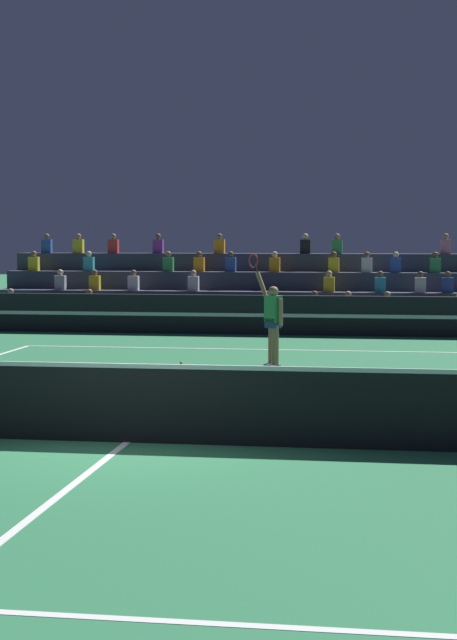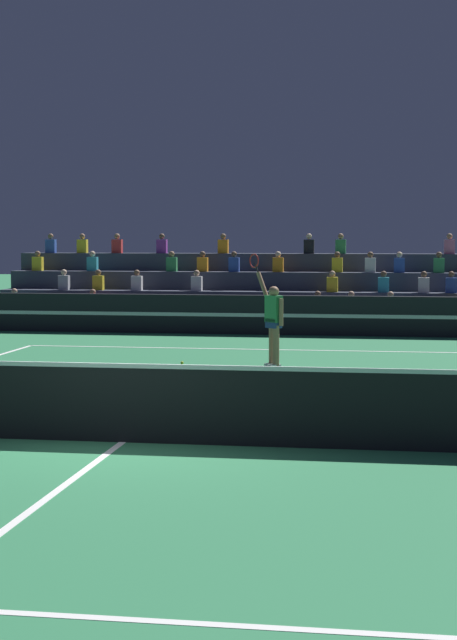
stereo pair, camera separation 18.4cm
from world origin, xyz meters
name	(u,v)px [view 2 (the right image)]	position (x,y,z in m)	size (l,w,h in m)	color
ground_plane	(123,442)	(0.00, 0.00, 0.00)	(120.00, 120.00, 0.00)	#2D7A4C
court_lines	(123,442)	(0.00, 0.00, 0.00)	(11.10, 23.90, 0.01)	white
tennis_net	(122,402)	(0.00, 0.00, 0.54)	(12.00, 0.10, 1.10)	slate
sponsor_banner_wall	(267,315)	(0.00, 15.86, 0.55)	(18.00, 0.26, 1.10)	black
bleacher_stand	(280,298)	(-0.01, 19.03, 0.84)	(17.01, 3.80, 2.83)	#383D4C
tennis_player	(273,321)	(1.04, 8.33, 0.99)	(0.86, 0.85, 2.44)	#9E7051
tennis_ball	(182,363)	(-0.96, 8.65, 0.03)	(0.07, 0.07, 0.07)	#C6DB33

